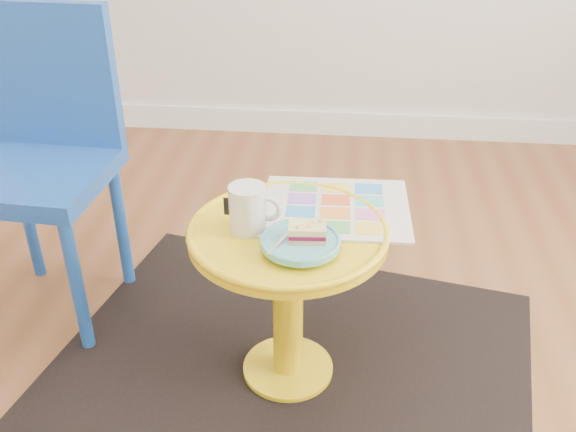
# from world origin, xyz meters

# --- Properties ---
(rug) EXTENTS (1.49, 1.34, 0.01)m
(rug) POSITION_xyz_m (0.26, 0.30, 0.00)
(rug) COLOR black
(rug) RESTS_ON ground
(side_table) EXTENTS (0.49, 0.49, 0.47)m
(side_table) POSITION_xyz_m (0.26, 0.30, 0.33)
(side_table) COLOR yellow
(side_table) RESTS_ON ground
(chair) EXTENTS (0.43, 0.43, 0.91)m
(chair) POSITION_xyz_m (-0.48, 0.59, 0.52)
(chair) COLOR #194CA8
(chair) RESTS_ON ground
(newspaper) EXTENTS (0.38, 0.33, 0.01)m
(newspaper) POSITION_xyz_m (0.37, 0.42, 0.47)
(newspaper) COLOR silver
(newspaper) RESTS_ON side_table
(mug) EXTENTS (0.13, 0.09, 0.12)m
(mug) POSITION_xyz_m (0.16, 0.29, 0.53)
(mug) COLOR silver
(mug) RESTS_ON side_table
(plate) EXTENTS (0.19, 0.19, 0.02)m
(plate) POSITION_xyz_m (0.29, 0.22, 0.48)
(plate) COLOR #54A7B2
(plate) RESTS_ON newspaper
(cake_slice) EXTENTS (0.09, 0.06, 0.04)m
(cake_slice) POSITION_xyz_m (0.31, 0.22, 0.51)
(cake_slice) COLOR #D3BC8C
(cake_slice) RESTS_ON plate
(fork) EXTENTS (0.06, 0.14, 0.00)m
(fork) POSITION_xyz_m (0.26, 0.22, 0.49)
(fork) COLOR silver
(fork) RESTS_ON plate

